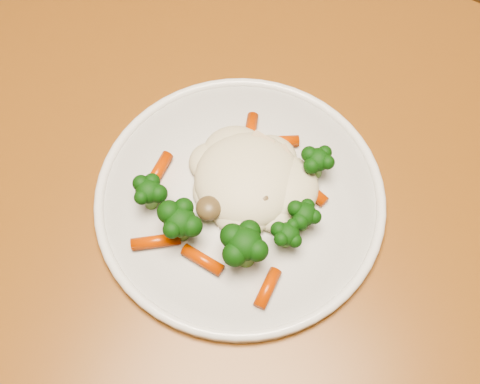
# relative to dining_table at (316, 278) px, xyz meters

# --- Properties ---
(dining_table) EXTENTS (1.14, 0.77, 0.75)m
(dining_table) POSITION_rel_dining_table_xyz_m (0.00, 0.00, 0.00)
(dining_table) COLOR brown
(dining_table) RESTS_ON ground
(plate) EXTENTS (0.29, 0.29, 0.01)m
(plate) POSITION_rel_dining_table_xyz_m (-0.10, -0.01, 0.11)
(plate) COLOR white
(plate) RESTS_ON dining_table
(meal) EXTENTS (0.18, 0.19, 0.05)m
(meal) POSITION_rel_dining_table_xyz_m (-0.09, -0.01, 0.14)
(meal) COLOR beige
(meal) RESTS_ON plate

